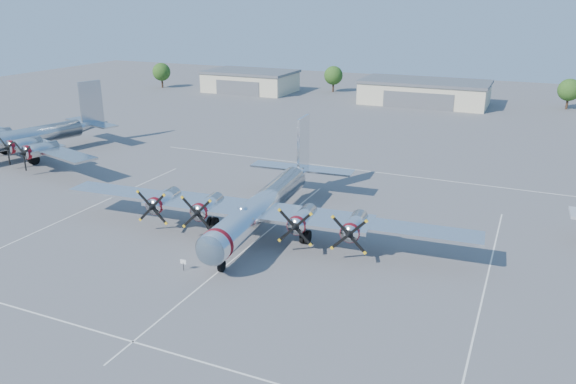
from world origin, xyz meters
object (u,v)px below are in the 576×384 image
at_px(hangar_west, 250,81).
at_px(hangar_center, 424,92).
at_px(tree_west, 333,75).
at_px(info_placard, 183,263).
at_px(main_bomber_b29, 265,229).
at_px(bomber_west, 30,157).
at_px(tree_far_west, 161,72).
at_px(tree_east, 569,90).

height_order(hangar_west, hangar_center, same).
distance_m(tree_west, info_placard, 103.69).
bearing_deg(main_bomber_b29, bomber_west, 162.24).
xyz_separation_m(tree_far_west, bomber_west, (23.72, -66.77, -4.22)).
bearing_deg(tree_far_west, bomber_west, -70.44).
relative_size(tree_east, main_bomber_b29, 0.15).
height_order(tree_far_west, bomber_west, tree_far_west).
bearing_deg(tree_east, hangar_west, -175.40).
bearing_deg(info_placard, tree_west, 97.13).
relative_size(tree_far_west, info_placard, 6.16).
bearing_deg(hangar_center, tree_east, 11.38).
distance_m(hangar_west, info_placard, 102.29).
relative_size(hangar_center, tree_west, 4.31).
bearing_deg(hangar_west, hangar_center, -0.00).
bearing_deg(main_bomber_b29, tree_far_west, 127.57).
bearing_deg(tree_east, hangar_center, -168.62).
xyz_separation_m(hangar_center, tree_west, (-25.00, 8.04, 1.51)).
distance_m(hangar_west, tree_east, 75.26).
xyz_separation_m(hangar_center, info_placard, (-2.95, -93.23, -1.95)).
bearing_deg(tree_east, main_bomber_b29, -109.16).
xyz_separation_m(tree_east, info_placard, (-32.95, -99.26, -3.46)).
relative_size(hangar_west, tree_far_west, 3.40).
relative_size(tree_east, bomber_west, 0.17).
xyz_separation_m(tree_west, bomber_west, (-21.28, -78.77, -4.22)).
relative_size(hangar_center, tree_far_west, 4.31).
relative_size(hangar_west, bomber_west, 0.58).
relative_size(hangar_west, tree_west, 3.40).
relative_size(tree_far_west, tree_east, 1.00).
bearing_deg(hangar_center, tree_far_west, -176.76).
bearing_deg(info_placard, tree_east, 66.48).
bearing_deg(hangar_center, hangar_west, 180.00).
height_order(tree_west, tree_east, same).
bearing_deg(tree_west, info_placard, -77.72).
xyz_separation_m(tree_far_west, tree_west, (45.00, 12.00, 0.00)).
distance_m(bomber_west, info_placard, 48.82).
relative_size(hangar_center, tree_east, 4.31).
distance_m(hangar_center, info_placard, 93.29).
bearing_deg(info_placard, bomber_west, 147.41).
relative_size(tree_west, tree_east, 1.00).
height_order(tree_east, bomber_west, tree_east).
bearing_deg(hangar_center, bomber_west, -123.20).
height_order(hangar_center, tree_far_west, tree_far_west).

